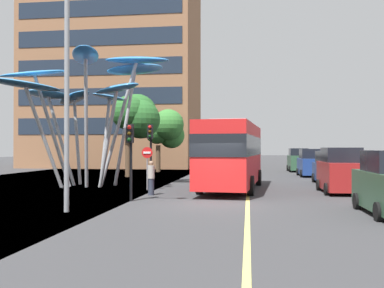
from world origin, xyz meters
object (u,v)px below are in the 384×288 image
(car_parked_far, at_px, (332,169))
(car_side_street, at_px, (311,164))
(car_parked_mid, at_px, (341,172))
(traffic_light_kerb_far, at_px, (150,142))
(traffic_light_kerb_near, at_px, (130,145))
(street_lamp, at_px, (77,57))
(pedestrian, at_px, (151,178))
(red_bus, at_px, (232,152))
(leaf_sculpture, at_px, (89,86))
(car_far_side, at_px, (298,161))
(no_entry_sign, at_px, (147,161))

(car_parked_far, xyz_separation_m, car_side_street, (-0.25, 7.35, 0.06))
(car_parked_mid, relative_size, car_side_street, 0.97)
(traffic_light_kerb_far, bearing_deg, traffic_light_kerb_near, -85.85)
(street_lamp, distance_m, pedestrian, 7.59)
(street_lamp, bearing_deg, red_bus, 59.99)
(traffic_light_kerb_near, xyz_separation_m, car_parked_mid, (9.66, 4.74, -1.32))
(leaf_sculpture, height_order, pedestrian, leaf_sculpture)
(traffic_light_kerb_far, distance_m, car_parked_far, 11.79)
(car_parked_far, xyz_separation_m, street_lamp, (-11.32, -13.63, 4.56))
(street_lamp, bearing_deg, traffic_light_kerb_near, 71.68)
(traffic_light_kerb_far, relative_size, pedestrian, 2.17)
(car_parked_far, distance_m, car_far_side, 14.51)
(red_bus, xyz_separation_m, traffic_light_kerb_near, (-4.11, -5.73, 0.33))
(traffic_light_kerb_near, distance_m, car_side_street, 20.42)
(pedestrian, xyz_separation_m, no_entry_sign, (-0.77, 2.43, 0.73))
(car_parked_far, xyz_separation_m, car_far_side, (-0.46, 14.50, 0.08))
(car_parked_mid, distance_m, car_far_side, 20.15)
(car_parked_mid, xyz_separation_m, street_lamp, (-10.73, -7.98, 4.46))
(red_bus, xyz_separation_m, pedestrian, (-3.78, -3.17, -1.24))
(street_lamp, relative_size, no_entry_sign, 3.79)
(traffic_light_kerb_near, xyz_separation_m, street_lamp, (-1.07, -3.23, 3.14))
(pedestrian, bearing_deg, traffic_light_kerb_far, 103.51)
(car_parked_far, xyz_separation_m, pedestrian, (-9.92, -7.84, -0.15))
(red_bus, relative_size, street_lamp, 1.14)
(no_entry_sign, bearing_deg, car_parked_mid, -1.38)
(car_side_street, bearing_deg, car_parked_far, -88.04)
(car_far_side, bearing_deg, car_parked_mid, -90.37)
(no_entry_sign, bearing_deg, traffic_light_kerb_near, -84.95)
(car_side_street, bearing_deg, traffic_light_kerb_far, -130.66)
(car_parked_mid, bearing_deg, no_entry_sign, 178.62)
(leaf_sculpture, distance_m, no_entry_sign, 6.28)
(traffic_light_kerb_far, bearing_deg, no_entry_sign, -92.83)
(leaf_sculpture, xyz_separation_m, pedestrian, (4.79, -4.32, -5.16))
(red_bus, xyz_separation_m, car_parked_mid, (5.55, -0.99, -0.99))
(pedestrian, height_order, no_entry_sign, no_entry_sign)
(car_parked_far, bearing_deg, pedestrian, -141.69)
(car_parked_mid, bearing_deg, traffic_light_kerb_far, 174.97)
(traffic_light_kerb_far, height_order, pedestrian, traffic_light_kerb_far)
(traffic_light_kerb_far, relative_size, car_parked_far, 0.91)
(red_bus, bearing_deg, traffic_light_kerb_far, -178.72)
(car_parked_far, relative_size, street_lamp, 0.45)
(red_bus, bearing_deg, leaf_sculpture, 172.37)
(red_bus, height_order, car_parked_far, red_bus)
(traffic_light_kerb_far, bearing_deg, car_side_street, 49.34)
(car_side_street, distance_m, street_lamp, 24.15)
(pedestrian, bearing_deg, car_far_side, 67.04)
(traffic_light_kerb_near, xyz_separation_m, no_entry_sign, (-0.44, 4.99, -0.84))
(street_lamp, bearing_deg, car_parked_far, 50.29)
(car_side_street, distance_m, pedestrian, 18.01)
(street_lamp, height_order, no_entry_sign, street_lamp)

